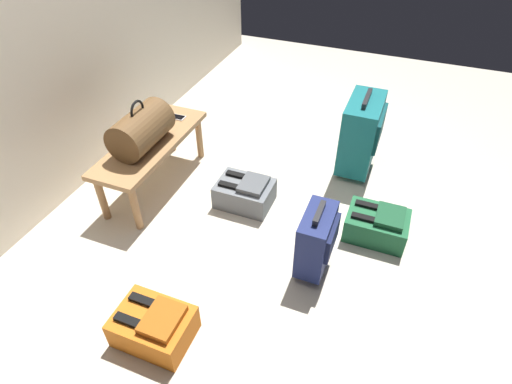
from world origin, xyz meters
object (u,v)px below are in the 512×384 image
Objects in this scene: suitcase_upright_teal at (361,133)px; backpack_green at (377,225)px; bench at (152,148)px; backpack_orange at (154,326)px; cell_phone at (176,117)px; suitcase_small_navy at (316,239)px; backpack_grey at (245,193)px; duffel_bag_brown at (141,129)px.

suitcase_upright_teal reaches higher than backpack_green.
backpack_orange is at bearing -148.72° from bench.
cell_phone reaches higher than bench.
backpack_green is at bearing -36.88° from suitcase_small_navy.
suitcase_small_navy reaches higher than bench.
backpack_green is 0.91m from backpack_grey.
suitcase_small_navy reaches higher than cell_phone.
duffel_bag_brown is 1.57m from suitcase_upright_teal.
suitcase_upright_teal is at bearing -60.37° from bench.
backpack_orange is at bearing 178.67° from backpack_grey.
backpack_grey is (0.39, 0.60, -0.15)m from suitcase_small_navy.
duffel_bag_brown is 3.06× the size of cell_phone.
suitcase_upright_teal reaches higher than backpack_grey.
cell_phone is 1.47m from suitcase_small_navy.
bench is 2.27× the size of duffel_bag_brown.
backpack_grey is at bearing -113.81° from cell_phone.
cell_phone is 0.38× the size of backpack_green.
cell_phone is 1.39m from suitcase_upright_teal.
suitcase_small_navy is at bearing -40.31° from backpack_orange.
backpack_grey and backpack_orange have the same top height.
backpack_grey is at bearing 57.31° from suitcase_small_navy.
cell_phone is 0.31× the size of suitcase_small_navy.
backpack_grey is (0.04, -0.69, -0.23)m from bench.
backpack_grey is 1.13m from backpack_orange.
duffel_bag_brown is 1.16× the size of backpack_orange.
cell_phone is 0.80m from backpack_grey.
duffel_bag_brown is 1.16× the size of backpack_grey.
bench reaches higher than backpack_grey.
duffel_bag_brown is at bearing 180.00° from bench.
suitcase_upright_teal is at bearing -58.13° from duffel_bag_brown.
duffel_bag_brown is 0.43m from cell_phone.
duffel_bag_brown reaches higher than suitcase_upright_teal.
backpack_green is (0.06, -1.59, -0.23)m from bench.
bench is at bearing 179.21° from cell_phone.
suitcase_small_navy is at bearing 178.10° from suitcase_upright_teal.
backpack_grey is (-0.71, 0.64, -0.22)m from suitcase_upright_teal.
suitcase_upright_teal reaches higher than bench.
cell_phone is 0.24× the size of suitcase_upright_teal.
backpack_green is (0.13, -1.59, -0.42)m from duffel_bag_brown.
suitcase_upright_teal is 1.61× the size of backpack_green.
bench is at bearing 119.63° from suitcase_upright_teal.
duffel_bag_brown is at bearing 99.28° from backpack_grey.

